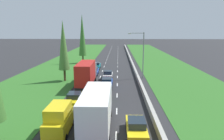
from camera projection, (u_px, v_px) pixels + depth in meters
The scene contains 18 objects.
ground_plane at pixel (112, 61), 62.91m from camera, with size 300.00×300.00×0.00m, color #28282B.
grass_verge_left at pixel (71, 61), 63.28m from camera, with size 14.00×140.00×0.04m, color #2D6623.
grass_verge_right at pixel (159, 62), 62.48m from camera, with size 14.00×140.00×0.04m, color #2D6623.
median_barrier at pixel (131, 60), 62.66m from camera, with size 0.44×120.00×0.85m, color #9E9B93.
lane_markings at pixel (112, 61), 62.91m from camera, with size 3.64×116.00×0.01m.
yellow_van_left_lane at pixel (59, 119), 19.19m from camera, with size 1.96×4.90×2.82m.
yellow_sedan_left_lane at pixel (74, 99), 26.50m from camera, with size 1.82×4.50×1.64m.
white_box_truck_centre_lane at pixel (97, 109), 19.37m from camera, with size 2.46×9.40×4.18m.
yellow_sedan_right_lane at pixel (136, 127), 18.76m from camera, with size 1.82×4.50×1.64m.
green_hatchback_centre_lane at pixel (103, 93), 28.64m from camera, with size 1.74×3.90×1.72m.
red_box_truck_left_lane at pixel (87, 74), 35.14m from camera, with size 2.46×9.40×4.18m.
blue_sedan_centre_lane at pixel (107, 83), 34.38m from camera, with size 1.82×4.50×1.64m.
white_hatchback_centre_lane at pixel (108, 75), 40.16m from camera, with size 1.74×3.90×1.72m.
blue_sedan_left_lane at pixel (94, 71), 44.27m from camera, with size 1.82×4.50×1.64m.
teal_sedan_left_lane at pixel (96, 66), 50.81m from camera, with size 1.82×4.50×1.64m.
poplar_tree_second at pixel (63, 45), 37.74m from camera, with size 2.08×2.08×11.23m.
poplar_tree_third at pixel (82, 35), 58.24m from camera, with size 2.14×2.14×13.79m.
street_light_mast at pixel (142, 52), 40.44m from camera, with size 3.20×0.28×9.00m.
Camera 1 is at (1.88, -2.21, 9.53)m, focal length 33.25 mm.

